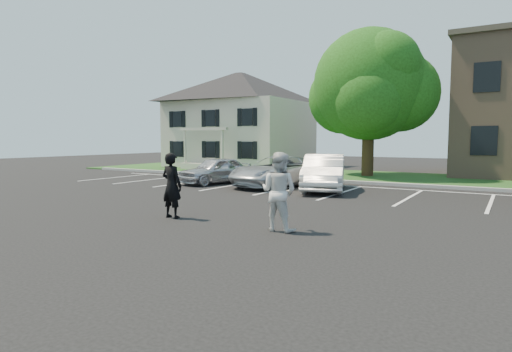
# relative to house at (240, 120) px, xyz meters

# --- Properties ---
(ground_plane) EXTENTS (90.00, 90.00, 0.00)m
(ground_plane) POSITION_rel_house_xyz_m (13.00, -19.97, -3.83)
(ground_plane) COLOR black
(ground_plane) RESTS_ON ground
(curb) EXTENTS (40.00, 0.30, 0.15)m
(curb) POSITION_rel_house_xyz_m (13.00, -7.97, -3.75)
(curb) COLOR #979791
(curb) RESTS_ON ground
(grass_strip) EXTENTS (44.00, 8.00, 0.08)m
(grass_strip) POSITION_rel_house_xyz_m (13.00, -3.97, -3.79)
(grass_strip) COLOR #1F461B
(grass_strip) RESTS_ON ground
(stall_lines) EXTENTS (34.00, 5.36, 0.01)m
(stall_lines) POSITION_rel_house_xyz_m (14.40, -11.02, -3.82)
(stall_lines) COLOR silver
(stall_lines) RESTS_ON ground
(house) EXTENTS (10.30, 9.22, 7.60)m
(house) POSITION_rel_house_xyz_m (0.00, 0.00, 0.00)
(house) COLOR #BEB39C
(house) RESTS_ON ground
(tree) EXTENTS (7.80, 7.20, 8.80)m
(tree) POSITION_rel_house_xyz_m (11.76, -3.67, 1.52)
(tree) COLOR black
(tree) RESTS_ON ground
(man_black_suit) EXTENTS (0.70, 0.47, 1.90)m
(man_black_suit) POSITION_rel_house_xyz_m (10.77, -20.03, -2.88)
(man_black_suit) COLOR black
(man_black_suit) RESTS_ON ground
(man_white_shirt) EXTENTS (0.97, 0.76, 1.98)m
(man_white_shirt) POSITION_rel_house_xyz_m (14.25, -19.95, -2.84)
(man_white_shirt) COLOR silver
(man_white_shirt) RESTS_ON ground
(car_silver_west) EXTENTS (2.64, 4.32, 1.37)m
(car_silver_west) POSITION_rel_house_xyz_m (6.17, -11.67, -3.14)
(car_silver_west) COLOR #BCBCC2
(car_silver_west) RESTS_ON ground
(car_silver_minivan) EXTENTS (3.42, 5.64, 1.46)m
(car_silver_minivan) POSITION_rel_house_xyz_m (9.53, -11.24, -3.10)
(car_silver_minivan) COLOR #B5B8BD
(car_silver_minivan) RESTS_ON ground
(car_white_sedan) EXTENTS (3.21, 5.17, 1.61)m
(car_white_sedan) POSITION_rel_house_xyz_m (12.03, -11.52, -3.03)
(car_white_sedan) COLOR silver
(car_white_sedan) RESTS_ON ground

